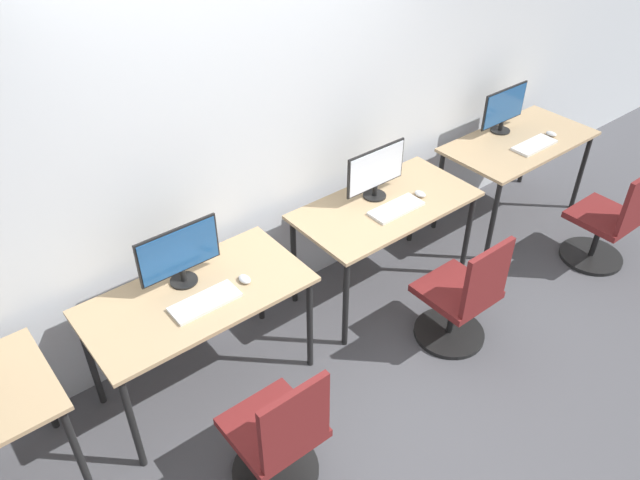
{
  "coord_description": "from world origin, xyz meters",
  "views": [
    {
      "loc": [
        -1.83,
        -2.16,
        3.09
      ],
      "look_at": [
        0.0,
        0.13,
        0.89
      ],
      "focal_mm": 35.0,
      "sensor_mm": 36.0,
      "label": 1
    }
  ],
  "objects_px": {
    "monitor_left": "(179,254)",
    "mouse_far_right": "(551,134)",
    "mouse_right": "(420,194)",
    "office_chair_far_right": "(608,226)",
    "mouse_left": "(245,279)",
    "office_chair_right": "(461,301)",
    "keyboard_far_right": "(534,145)",
    "keyboard_right": "(396,209)",
    "monitor_far_right": "(504,108)",
    "office_chair_left": "(279,440)",
    "keyboard_left": "(205,302)",
    "monitor_right": "(376,171)"
  },
  "relations": [
    {
      "from": "monitor_right",
      "to": "mouse_right",
      "type": "distance_m",
      "value": 0.37
    },
    {
      "from": "office_chair_right",
      "to": "keyboard_far_right",
      "type": "relative_size",
      "value": 2.2
    },
    {
      "from": "mouse_right",
      "to": "office_chair_far_right",
      "type": "distance_m",
      "value": 1.57
    },
    {
      "from": "monitor_right",
      "to": "mouse_far_right",
      "type": "height_order",
      "value": "monitor_right"
    },
    {
      "from": "keyboard_left",
      "to": "mouse_right",
      "type": "bearing_deg",
      "value": 0.88
    },
    {
      "from": "mouse_left",
      "to": "office_chair_far_right",
      "type": "xyz_separation_m",
      "value": [
        2.75,
        -0.77,
        -0.42
      ]
    },
    {
      "from": "keyboard_right",
      "to": "office_chair_right",
      "type": "relative_size",
      "value": 0.46
    },
    {
      "from": "office_chair_far_right",
      "to": "keyboard_far_right",
      "type": "bearing_deg",
      "value": 95.97
    },
    {
      "from": "mouse_left",
      "to": "keyboard_right",
      "type": "bearing_deg",
      "value": -0.79
    },
    {
      "from": "mouse_far_right",
      "to": "monitor_right",
      "type": "bearing_deg",
      "value": 172.51
    },
    {
      "from": "monitor_left",
      "to": "office_chair_left",
      "type": "height_order",
      "value": "monitor_left"
    },
    {
      "from": "office_chair_right",
      "to": "monitor_left",
      "type": "bearing_deg",
      "value": 150.22
    },
    {
      "from": "mouse_right",
      "to": "mouse_left",
      "type": "bearing_deg",
      "value": -179.8
    },
    {
      "from": "office_chair_right",
      "to": "keyboard_far_right",
      "type": "xyz_separation_m",
      "value": [
        1.45,
        0.58,
        0.41
      ]
    },
    {
      "from": "monitor_right",
      "to": "monitor_far_right",
      "type": "bearing_deg",
      "value": 3.22
    },
    {
      "from": "keyboard_right",
      "to": "office_chair_right",
      "type": "bearing_deg",
      "value": -87.67
    },
    {
      "from": "monitor_far_right",
      "to": "keyboard_far_right",
      "type": "height_order",
      "value": "monitor_far_right"
    },
    {
      "from": "monitor_left",
      "to": "office_chair_far_right",
      "type": "xyz_separation_m",
      "value": [
        3.02,
        -0.99,
        -0.6
      ]
    },
    {
      "from": "office_chair_left",
      "to": "mouse_right",
      "type": "height_order",
      "value": "office_chair_left"
    },
    {
      "from": "keyboard_left",
      "to": "office_chair_far_right",
      "type": "xyz_separation_m",
      "value": [
        3.02,
        -0.75,
        -0.41
      ]
    },
    {
      "from": "monitor_left",
      "to": "office_chair_far_right",
      "type": "height_order",
      "value": "monitor_left"
    },
    {
      "from": "mouse_right",
      "to": "mouse_far_right",
      "type": "bearing_deg",
      "value": -1.29
    },
    {
      "from": "monitor_far_right",
      "to": "office_chair_far_right",
      "type": "height_order",
      "value": "monitor_far_right"
    },
    {
      "from": "keyboard_right",
      "to": "keyboard_far_right",
      "type": "distance_m",
      "value": 1.47
    },
    {
      "from": "keyboard_left",
      "to": "mouse_far_right",
      "type": "height_order",
      "value": "mouse_far_right"
    },
    {
      "from": "mouse_right",
      "to": "office_chair_right",
      "type": "height_order",
      "value": "office_chair_right"
    },
    {
      "from": "office_chair_left",
      "to": "monitor_far_right",
      "type": "distance_m",
      "value": 3.22
    },
    {
      "from": "mouse_far_right",
      "to": "monitor_left",
      "type": "bearing_deg",
      "value": 175.58
    },
    {
      "from": "monitor_far_right",
      "to": "monitor_left",
      "type": "bearing_deg",
      "value": -178.78
    },
    {
      "from": "monitor_left",
      "to": "mouse_far_right",
      "type": "relative_size",
      "value": 5.5
    },
    {
      "from": "mouse_left",
      "to": "monitor_far_right",
      "type": "xyz_separation_m",
      "value": [
        2.67,
        0.28,
        0.18
      ]
    },
    {
      "from": "monitor_left",
      "to": "mouse_right",
      "type": "xyz_separation_m",
      "value": [
        1.72,
        -0.21,
        -0.18
      ]
    },
    {
      "from": "keyboard_right",
      "to": "office_chair_right",
      "type": "height_order",
      "value": "office_chair_right"
    },
    {
      "from": "keyboard_left",
      "to": "keyboard_far_right",
      "type": "distance_m",
      "value": 2.95
    },
    {
      "from": "mouse_right",
      "to": "mouse_far_right",
      "type": "height_order",
      "value": "same"
    },
    {
      "from": "keyboard_left",
      "to": "keyboard_far_right",
      "type": "bearing_deg",
      "value": -0.63
    },
    {
      "from": "mouse_left",
      "to": "mouse_far_right",
      "type": "height_order",
      "value": "same"
    },
    {
      "from": "monitor_right",
      "to": "keyboard_far_right",
      "type": "distance_m",
      "value": 1.51
    },
    {
      "from": "keyboard_right",
      "to": "mouse_far_right",
      "type": "xyz_separation_m",
      "value": [
        1.73,
        -0.01,
        0.01
      ]
    },
    {
      "from": "office_chair_right",
      "to": "keyboard_far_right",
      "type": "bearing_deg",
      "value": 21.99
    },
    {
      "from": "office_chair_right",
      "to": "monitor_far_right",
      "type": "xyz_separation_m",
      "value": [
        1.45,
        0.92,
        0.6
      ]
    },
    {
      "from": "keyboard_right",
      "to": "monitor_far_right",
      "type": "bearing_deg",
      "value": 11.46
    },
    {
      "from": "monitor_left",
      "to": "monitor_right",
      "type": "xyz_separation_m",
      "value": [
        1.47,
        -0.02,
        0.0
      ]
    },
    {
      "from": "keyboard_left",
      "to": "mouse_right",
      "type": "relative_size",
      "value": 4.35
    },
    {
      "from": "monitor_left",
      "to": "monitor_far_right",
      "type": "relative_size",
      "value": 1.0
    },
    {
      "from": "mouse_left",
      "to": "office_chair_right",
      "type": "relative_size",
      "value": 0.1
    },
    {
      "from": "monitor_left",
      "to": "mouse_right",
      "type": "height_order",
      "value": "monitor_left"
    },
    {
      "from": "mouse_right",
      "to": "office_chair_far_right",
      "type": "bearing_deg",
      "value": -30.8
    },
    {
      "from": "mouse_left",
      "to": "keyboard_left",
      "type": "bearing_deg",
      "value": -175.56
    },
    {
      "from": "office_chair_right",
      "to": "office_chair_far_right",
      "type": "bearing_deg",
      "value": -4.88
    }
  ]
}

